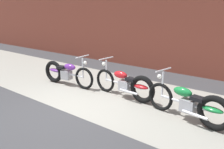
{
  "coord_description": "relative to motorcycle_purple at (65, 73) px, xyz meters",
  "views": [
    {
      "loc": [
        4.01,
        -3.27,
        2.32
      ],
      "look_at": [
        0.52,
        1.17,
        0.75
      ],
      "focal_mm": 37.0,
      "sensor_mm": 36.0,
      "label": 1
    }
  ],
  "objects": [
    {
      "name": "ground_plane",
      "position": [
        1.59,
        -1.39,
        -0.4
      ],
      "size": [
        80.0,
        80.0,
        0.0
      ],
      "primitive_type": "plane",
      "color": "#38383A"
    },
    {
      "name": "motorcycle_red",
      "position": [
        2.26,
        0.26,
        0.0
      ],
      "size": [
        2.01,
        0.58,
        1.03
      ],
      "rotation": [
        0.0,
        0.0,
        3.09
      ],
      "color": "black",
      "rests_on": "ground"
    },
    {
      "name": "brick_building_wall",
      "position": [
        1.59,
        3.81,
        2.25
      ],
      "size": [
        36.0,
        0.5,
        5.31
      ],
      "primitive_type": "cube",
      "color": "brown",
      "rests_on": "ground"
    },
    {
      "name": "sidewalk_slab",
      "position": [
        1.59,
        0.36,
        -0.4
      ],
      "size": [
        36.0,
        3.5,
        0.01
      ],
      "primitive_type": "cube",
      "color": "gray",
      "rests_on": "ground"
    },
    {
      "name": "motorcycle_purple",
      "position": [
        0.0,
        0.0,
        0.0
      ],
      "size": [
        2.01,
        0.58,
        1.03
      ],
      "rotation": [
        0.0,
        0.0,
        0.09
      ],
      "color": "black",
      "rests_on": "ground"
    },
    {
      "name": "motorcycle_green",
      "position": [
        4.12,
        -0.04,
        0.0
      ],
      "size": [
        1.99,
        0.67,
        1.03
      ],
      "rotation": [
        0.0,
        0.0,
        2.97
      ],
      "color": "black",
      "rests_on": "ground"
    }
  ]
}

